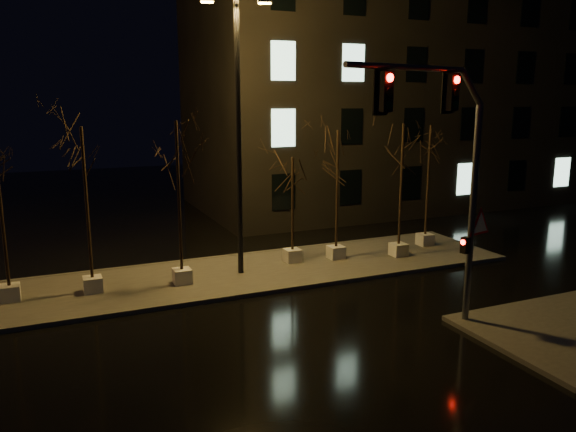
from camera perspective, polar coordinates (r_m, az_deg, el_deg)
name	(u,v)px	position (r m, az deg, el deg)	size (l,w,h in m)	color
ground	(316,329)	(17.71, 2.89, -11.35)	(90.00, 90.00, 0.00)	black
median	(251,272)	(22.87, -3.83, -5.72)	(22.00, 5.00, 0.15)	#45433D
building	(386,90)	(38.90, 9.90, 12.47)	(25.00, 12.00, 15.00)	black
tree_1	(84,165)	(20.59, -20.03, 4.90)	(1.80, 1.80, 6.04)	silver
tree_2	(177,158)	(20.68, -11.18, 5.77)	(1.80, 1.80, 6.21)	silver
tree_3	(293,181)	(23.27, 0.47, 3.57)	(1.80, 1.80, 4.57)	silver
tree_4	(338,159)	(23.74, 5.06, 5.74)	(1.80, 1.80, 5.68)	silver
tree_5	(402,154)	(24.56, 11.55, 6.20)	(1.80, 1.80, 5.94)	silver
tree_6	(429,153)	(26.68, 14.17, 6.27)	(1.80, 1.80, 5.78)	silver
traffic_signal_mast	(450,162)	(16.66, 16.13, 5.26)	(6.14, 1.53, 7.68)	#525459
streetlight_main	(238,119)	(21.57, -5.08, 9.74)	(2.59, 0.99, 10.47)	black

